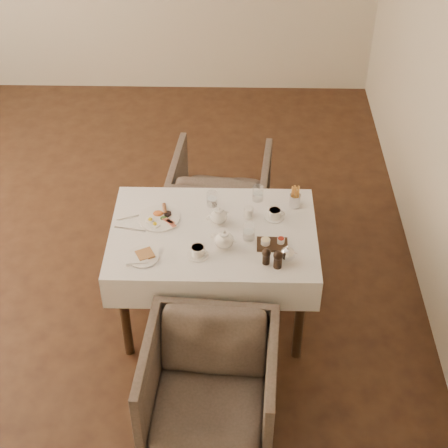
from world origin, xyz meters
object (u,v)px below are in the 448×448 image
at_px(armchair_far, 221,194).
at_px(teapot_centre, 219,215).
at_px(armchair_near, 210,387).
at_px(table, 213,245).
at_px(breakfast_plate, 159,218).

height_order(armchair_far, teapot_centre, teapot_centre).
bearing_deg(armchair_near, table, 94.72).
distance_m(armchair_far, breakfast_plate, 0.98).
bearing_deg(armchair_far, table, 94.21).
distance_m(armchair_far, teapot_centre, 0.96).
height_order(breakfast_plate, teapot_centre, teapot_centre).
distance_m(table, teapot_centre, 0.20).
bearing_deg(armchair_far, teapot_centre, 96.23).
height_order(table, teapot_centre, teapot_centre).
bearing_deg(table, armchair_far, 88.49).
height_order(armchair_near, breakfast_plate, breakfast_plate).
bearing_deg(teapot_centre, armchair_near, -113.22).
xyz_separation_m(table, teapot_centre, (0.03, 0.08, 0.18)).
xyz_separation_m(table, armchair_far, (0.02, 0.91, -0.30)).
relative_size(table, armchair_near, 1.70).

